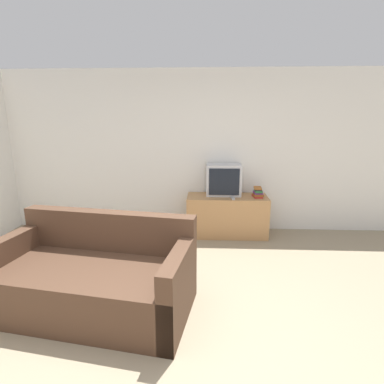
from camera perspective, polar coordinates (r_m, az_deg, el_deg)
name	(u,v)px	position (r m, az deg, el deg)	size (l,w,h in m)	color
ground_plane	(169,365)	(2.63, -4.35, -30.01)	(14.00, 14.00, 0.00)	gray
wall_back	(190,152)	(4.95, -0.36, 7.60)	(9.00, 0.06, 2.60)	white
tv_stand	(227,215)	(4.85, 6.63, -4.46)	(1.26, 0.53, 0.64)	tan
television	(224,180)	(4.79, 6.03, 2.33)	(0.55, 0.35, 0.49)	silver
couch	(94,279)	(3.18, -18.09, -15.47)	(1.99, 1.22, 0.88)	#4C3323
book_stack	(258,192)	(4.76, 12.44, -0.08)	(0.17, 0.22, 0.16)	#B72D28
remote_on_stand	(233,198)	(4.60, 7.78, -1.19)	(0.06, 0.15, 0.02)	#B7B7B7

